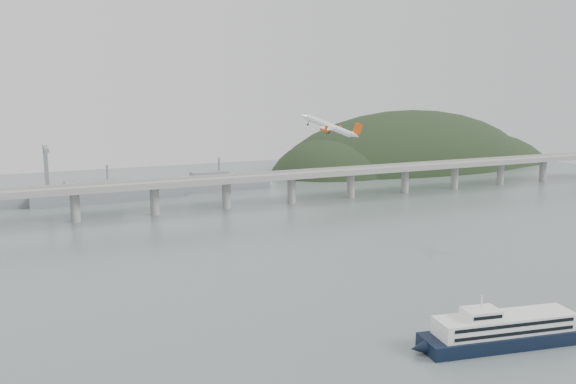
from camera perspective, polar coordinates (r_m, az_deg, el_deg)
name	(u,v)px	position (r m, az deg, el deg)	size (l,w,h in m)	color
ground	(347,305)	(242.56, 5.56, -10.45)	(900.00, 900.00, 0.00)	slate
bridge	(197,186)	(417.36, -8.55, 0.59)	(800.00, 22.00, 23.90)	gray
headland	(420,184)	(670.79, 12.25, 0.76)	(365.00, 155.00, 156.00)	black
ferry	(504,331)	(217.10, 19.59, -12.13)	(93.42, 28.21, 17.71)	black
airliner	(330,127)	(309.37, 3.96, 6.12)	(26.09, 25.68, 13.59)	white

